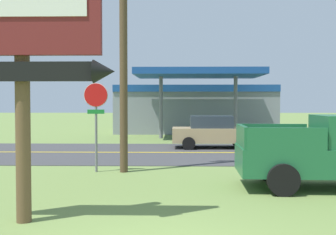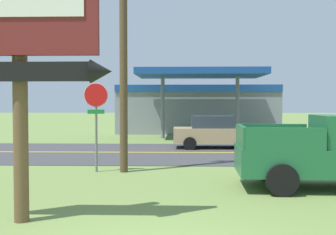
{
  "view_description": "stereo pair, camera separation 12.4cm",
  "coord_description": "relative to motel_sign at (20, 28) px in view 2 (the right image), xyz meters",
  "views": [
    {
      "loc": [
        0.32,
        -5.74,
        2.29
      ],
      "look_at": [
        0.0,
        8.0,
        1.8
      ],
      "focal_mm": 43.96,
      "sensor_mm": 36.0,
      "label": 1
    },
    {
      "loc": [
        0.44,
        -5.74,
        2.29
      ],
      "look_at": [
        0.0,
        8.0,
        1.8
      ],
      "focal_mm": 43.96,
      "sensor_mm": 36.0,
      "label": 2
    }
  ],
  "objects": [
    {
      "name": "road_asphalt",
      "position": [
        2.56,
        11.12,
        -3.68
      ],
      "size": [
        140.0,
        8.0,
        0.02
      ],
      "primitive_type": "cube",
      "color": "#3D3D3F",
      "rests_on": "ground"
    },
    {
      "name": "road_centre_line",
      "position": [
        2.56,
        11.12,
        -3.67
      ],
      "size": [
        126.0,
        0.2,
        0.01
      ],
      "primitive_type": "cube",
      "color": "gold",
      "rests_on": "road_asphalt"
    },
    {
      "name": "motel_sign",
      "position": [
        0.0,
        0.0,
        0.0
      ],
      "size": [
        3.34,
        0.54,
        5.51
      ],
      "color": "brown",
      "rests_on": "ground"
    },
    {
      "name": "stop_sign",
      "position": [
        0.19,
        5.87,
        -1.67
      ],
      "size": [
        0.8,
        0.08,
        2.95
      ],
      "color": "slate",
      "rests_on": "ground"
    },
    {
      "name": "utility_pole",
      "position": [
        1.11,
        5.87,
        1.6
      ],
      "size": [
        1.78,
        0.26,
        9.99
      ],
      "color": "brown",
      "rests_on": "ground"
    },
    {
      "name": "gas_station",
      "position": [
        4.21,
        24.53,
        -1.75
      ],
      "size": [
        12.0,
        11.5,
        4.4
      ],
      "color": "gray",
      "rests_on": "ground"
    },
    {
      "name": "car_tan_near_lane",
      "position": [
        4.69,
        13.12,
        -2.86
      ],
      "size": [
        4.2,
        2.0,
        1.64
      ],
      "color": "tan",
      "rests_on": "ground"
    }
  ]
}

